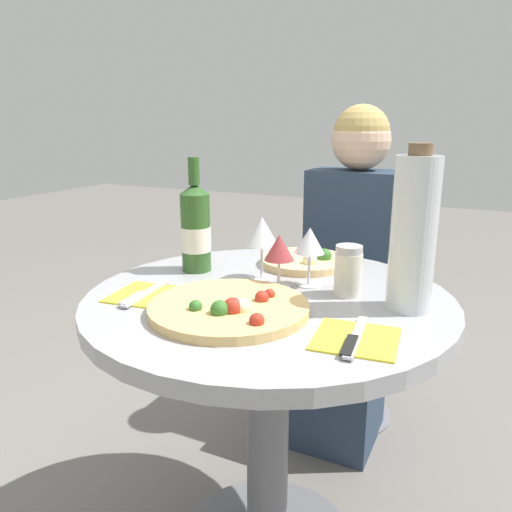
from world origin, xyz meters
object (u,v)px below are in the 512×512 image
(chair_behind_diner, at_px, (356,313))
(wine_bottle, at_px, (196,228))
(pizza_large, at_px, (230,308))
(seated_diner, at_px, (348,288))
(dining_table, at_px, (268,366))
(tall_carafe, at_px, (413,234))

(chair_behind_diner, bearing_deg, wine_bottle, 68.66)
(chair_behind_diner, xyz_separation_m, pizza_large, (-0.04, -0.92, 0.33))
(chair_behind_diner, bearing_deg, seated_diner, 90.00)
(wine_bottle, bearing_deg, dining_table, -20.05)
(pizza_large, height_order, tall_carafe, tall_carafe)
(wine_bottle, bearing_deg, pizza_large, -45.66)
(chair_behind_diner, bearing_deg, dining_table, 88.90)
(pizza_large, xyz_separation_m, wine_bottle, (-0.23, 0.23, 0.10))
(chair_behind_diner, height_order, pizza_large, chair_behind_diner)
(wine_bottle, bearing_deg, tall_carafe, -4.66)
(dining_table, relative_size, pizza_large, 2.51)
(chair_behind_diner, height_order, wine_bottle, wine_bottle)
(seated_diner, bearing_deg, wine_bottle, 64.41)
(seated_diner, height_order, tall_carafe, seated_diner)
(dining_table, distance_m, seated_diner, 0.65)
(pizza_large, height_order, wine_bottle, wine_bottle)
(seated_diner, distance_m, tall_carafe, 0.75)
(tall_carafe, bearing_deg, wine_bottle, 175.34)
(dining_table, bearing_deg, pizza_large, -100.09)
(dining_table, xyz_separation_m, tall_carafe, (0.30, 0.05, 0.35))
(dining_table, xyz_separation_m, chair_behind_diner, (0.01, 0.78, -0.14))
(dining_table, xyz_separation_m, seated_diner, (0.01, 0.65, 0.00))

